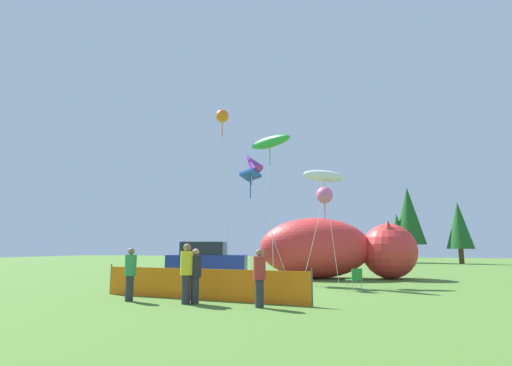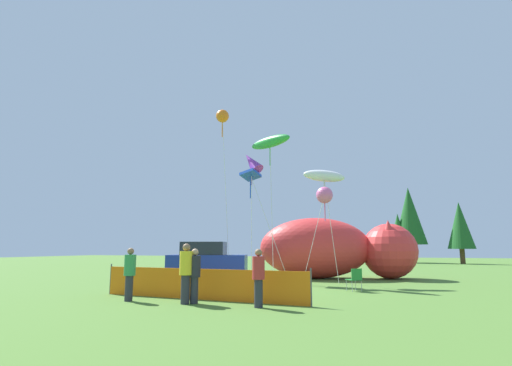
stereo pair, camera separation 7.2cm
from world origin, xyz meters
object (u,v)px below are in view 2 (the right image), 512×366
kite_purple_delta (252,163)px  kite_green_fish (270,142)px  kite_white_ghost (324,176)px  folding_chair (355,278)px  kite_blue_box (251,177)px  parked_car (207,262)px  kite_pink_octopus (324,195)px  spectator_in_yellow_shirt (258,275)px  kite_orange_flower (222,117)px  spectator_in_grey_shirt (195,273)px  spectator_in_red_shirt (186,271)px  inflatable_cat (334,250)px  spectator_in_white_shirt (130,272)px

kite_purple_delta → kite_green_fish: kite_green_fish is taller
kite_white_ghost → kite_green_fish: kite_green_fish is taller
folding_chair → kite_blue_box: kite_blue_box is taller
parked_car → kite_pink_octopus: size_ratio=0.92×
spectator_in_yellow_shirt → kite_orange_flower: 14.00m
parked_car → spectator_in_grey_shirt: 8.34m
spectator_in_grey_shirt → spectator_in_red_shirt: size_ratio=0.91×
inflatable_cat → kite_white_ghost: kite_white_ghost is taller
spectator_in_yellow_shirt → kite_green_fish: 10.88m
kite_orange_flower → kite_blue_box: bearing=-21.7°
kite_pink_octopus → kite_white_ghost: bearing=98.9°
inflatable_cat → kite_purple_delta: bearing=-155.6°
spectator_in_grey_shirt → kite_purple_delta: 10.37m
spectator_in_yellow_shirt → kite_purple_delta: 10.96m
inflatable_cat → spectator_in_grey_shirt: 12.25m
kite_orange_flower → spectator_in_grey_shirt: bearing=-70.8°
spectator_in_grey_shirt → spectator_in_yellow_shirt: bearing=-3.8°
kite_purple_delta → kite_pink_octopus: 4.65m
spectator_in_yellow_shirt → kite_orange_flower: (-5.50, 9.57, 8.61)m
spectator_in_yellow_shirt → kite_blue_box: 10.45m
folding_chair → inflatable_cat: 6.87m
folding_chair → spectator_in_yellow_shirt: size_ratio=0.53×
inflatable_cat → kite_blue_box: (-3.94, -3.33, 4.01)m
inflatable_cat → kite_pink_octopus: size_ratio=1.92×
spectator_in_red_shirt → kite_green_fish: bearing=88.2°
kite_green_fish → kite_pink_octopus: size_ratio=1.62×
parked_car → kite_green_fish: 7.25m
parked_car → inflatable_cat: bearing=20.1°
folding_chair → kite_orange_flower: 12.62m
spectator_in_red_shirt → inflatable_cat: bearing=75.9°
spectator_in_yellow_shirt → spectator_in_white_shirt: spectator_in_white_shirt is taller
spectator_in_yellow_shirt → spectator_in_red_shirt: size_ratio=0.91×
kite_pink_octopus → spectator_in_yellow_shirt: bearing=-95.1°
spectator_in_yellow_shirt → spectator_in_grey_shirt: bearing=176.2°
parked_car → spectator_in_yellow_shirt: parked_car is taller
spectator_in_white_shirt → kite_pink_octopus: kite_pink_octopus is taller
spectator_in_red_shirt → kite_green_fish: kite_green_fish is taller
spectator_in_grey_shirt → spectator_in_yellow_shirt: (2.23, -0.15, -0.00)m
spectator_in_red_shirt → kite_pink_octopus: kite_pink_octopus is taller
kite_blue_box → kite_green_fish: kite_green_fish is taller
kite_purple_delta → kite_pink_octopus: size_ratio=1.50×
kite_green_fish → kite_orange_flower: 4.11m
inflatable_cat → spectator_in_yellow_shirt: bearing=-107.2°
spectator_in_red_shirt → kite_green_fish: 10.63m
spectator_in_yellow_shirt → kite_pink_octopus: (0.73, 8.25, 3.42)m
kite_purple_delta → spectator_in_white_shirt: bearing=-97.7°
spectator_in_yellow_shirt → kite_pink_octopus: size_ratio=0.36×
spectator_in_white_shirt → kite_purple_delta: 10.52m
parked_car → kite_orange_flower: (0.01, 1.76, 8.55)m
spectator_in_grey_shirt → kite_white_ghost: (2.87, 8.65, 4.49)m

